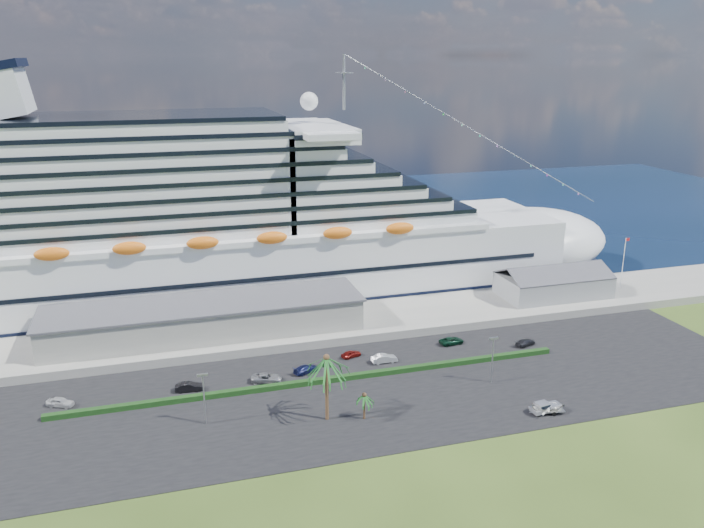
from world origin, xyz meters
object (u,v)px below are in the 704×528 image
object	(u,v)px
cruise_ship	(208,229)
boat_trailer	(549,407)
pickup_truck	(545,407)
parked_car_3	(306,369)

from	to	relation	value
cruise_ship	boat_trailer	world-z (taller)	cruise_ship
pickup_truck	cruise_ship	bearing A→B (deg)	123.42
pickup_truck	boat_trailer	size ratio (longest dim) A/B	0.83
parked_car_3	cruise_ship	bearing A→B (deg)	-7.02
boat_trailer	pickup_truck	bearing A→B (deg)	130.50
cruise_ship	parked_car_3	xyz separation A→B (m)	(12.06, -43.25, -15.88)
parked_car_3	pickup_truck	bearing A→B (deg)	-149.51
cruise_ship	pickup_truck	xyz separation A→B (m)	(44.72, -67.78, -15.61)
parked_car_3	boat_trailer	size ratio (longest dim) A/B	0.76
cruise_ship	pickup_truck	world-z (taller)	cruise_ship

